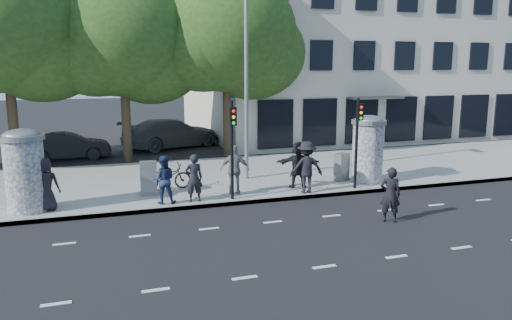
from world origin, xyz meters
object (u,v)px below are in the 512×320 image
object	(u,v)px
man_road	(390,195)
ped_c	(164,180)
cabinet_left	(149,178)
bicycle	(166,177)
ad_column_right	(368,147)
ped_a	(46,184)
cabinet_right	(342,167)
ped_d	(306,167)
ad_column_left	(24,169)
ped_e	(235,170)
ped_f	(298,165)
car_right	(172,133)
traffic_pole_far	(358,134)
traffic_pole_near	(232,140)
car_mid	(68,146)
street_lamp	(247,63)
ped_b	(194,178)

from	to	relation	value
man_road	ped_c	bearing A→B (deg)	-3.16
cabinet_left	bicycle	bearing A→B (deg)	43.76
ad_column_right	ped_a	world-z (taller)	ad_column_right
ad_column_right	cabinet_right	world-z (taller)	ad_column_right
ped_c	ped_d	size ratio (longest dim) A/B	0.87
ad_column_left	ped_e	xyz separation A→B (m)	(6.87, -0.04, -0.49)
ped_d	cabinet_right	xyz separation A→B (m)	(2.10, 1.26, -0.39)
man_road	bicycle	distance (m)	8.16
ped_e	bicycle	distance (m)	2.68
ped_f	ad_column_right	bearing A→B (deg)	-159.02
man_road	car_right	size ratio (longest dim) A/B	0.30
ped_c	traffic_pole_far	bearing A→B (deg)	-170.71
traffic_pole_near	car_mid	distance (m)	11.98
street_lamp	car_right	xyz separation A→B (m)	(-1.59, 9.53, -3.96)
ad_column_right	street_lamp	distance (m)	5.81
cabinet_left	ad_column_left	bearing A→B (deg)	-161.94
car_mid	car_right	xyz separation A→B (m)	(5.52, 1.96, 0.16)
car_right	ped_f	bearing A→B (deg)	173.66
bicycle	cabinet_left	size ratio (longest dim) A/B	1.53
traffic_pole_far	ped_e	xyz separation A→B (m)	(-4.53, 0.67, -1.19)
ped_f	man_road	world-z (taller)	ped_f
ped_a	man_road	size ratio (longest dim) A/B	1.01
street_lamp	ped_b	size ratio (longest dim) A/B	4.86
man_road	bicycle	xyz separation A→B (m)	(-6.02, 5.51, -0.22)
street_lamp	car_mid	world-z (taller)	street_lamp
ped_a	bicycle	size ratio (longest dim) A/B	0.92
street_lamp	ped_c	size ratio (longest dim) A/B	4.89
cabinet_left	ped_e	bearing A→B (deg)	-9.82
ped_b	ped_d	xyz separation A→B (m)	(4.11, -0.08, 0.12)
ped_f	cabinet_right	size ratio (longest dim) A/B	1.61
cabinet_right	car_right	world-z (taller)	car_right
ped_d	ad_column_right	bearing A→B (deg)	-156.76
car_mid	ped_b	bearing A→B (deg)	-158.62
traffic_pole_far	car_mid	size ratio (longest dim) A/B	0.83
traffic_pole_near	ped_c	world-z (taller)	traffic_pole_near
ped_b	cabinet_left	world-z (taller)	ped_b
ped_e	ped_b	bearing A→B (deg)	37.26
ped_b	traffic_pole_near	bearing A→B (deg)	174.40
ped_b	ped_f	bearing A→B (deg)	-170.22
cabinet_right	ped_a	bearing A→B (deg)	161.66
car_mid	street_lamp	bearing A→B (deg)	-138.55
ad_column_left	car_mid	distance (m)	9.78
street_lamp	ped_c	bearing A→B (deg)	-145.18
street_lamp	cabinet_right	size ratio (longest dim) A/B	7.20
ad_column_left	bicycle	world-z (taller)	ad_column_left
traffic_pole_near	cabinet_right	distance (m)	5.29
ped_f	ad_column_left	bearing A→B (deg)	19.81
ad_column_right	car_mid	world-z (taller)	ad_column_right
cabinet_right	car_right	bearing A→B (deg)	92.48
ped_f	car_mid	size ratio (longest dim) A/B	0.43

